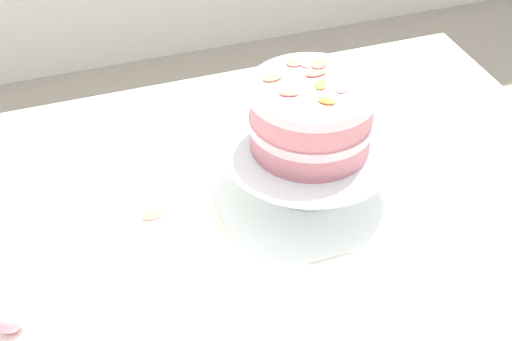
# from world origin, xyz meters

# --- Properties ---
(dining_table) EXTENTS (1.40, 1.00, 0.74)m
(dining_table) POSITION_xyz_m (0.00, -0.02, 0.65)
(dining_table) COLOR white
(dining_table) RESTS_ON ground
(linen_napkin) EXTENTS (0.32, 0.32, 0.00)m
(linen_napkin) POSITION_xyz_m (0.19, 0.08, 0.74)
(linen_napkin) COLOR white
(linen_napkin) RESTS_ON dining_table
(cake_stand) EXTENTS (0.29, 0.29, 0.10)m
(cake_stand) POSITION_xyz_m (0.19, 0.08, 0.82)
(cake_stand) COLOR silver
(cake_stand) RESTS_ON linen_napkin
(layer_cake) EXTENTS (0.21, 0.21, 0.12)m
(layer_cake) POSITION_xyz_m (0.19, 0.08, 0.90)
(layer_cake) COLOR #CC7A84
(layer_cake) RESTS_ON cake_stand
(fallen_rose) EXTENTS (0.13, 0.12, 0.04)m
(fallen_rose) POSITION_xyz_m (-0.32, -0.06, 0.76)
(fallen_rose) COLOR #2D6028
(fallen_rose) RESTS_ON dining_table
(loose_petal_1) EXTENTS (0.04, 0.03, 0.00)m
(loose_petal_1) POSITION_xyz_m (-0.08, 0.11, 0.74)
(loose_petal_1) COLOR #E56B51
(loose_petal_1) RESTS_ON dining_table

